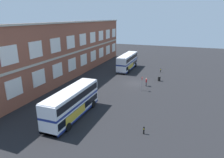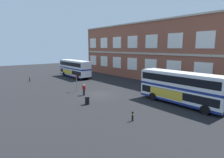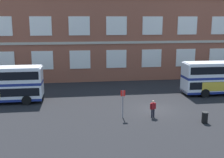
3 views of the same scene
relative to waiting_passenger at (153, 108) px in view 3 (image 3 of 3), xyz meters
name	(u,v)px [view 3 (image 3 of 3)]	position (x,y,z in m)	size (l,w,h in m)	color
ground_plane	(150,104)	(0.95, 4.35, -0.93)	(120.00, 120.00, 0.00)	black
brick_terminal_building	(129,39)	(1.58, 20.33, 5.15)	(53.91, 8.19, 12.46)	brown
waiting_passenger	(153,108)	(0.00, 0.00, 0.00)	(0.64, 0.32, 1.70)	black
bus_stand_flag	(123,101)	(-2.88, 0.31, 0.70)	(0.44, 0.10, 2.70)	slate
station_litter_bin	(205,117)	(4.30, -2.02, -0.41)	(0.60, 0.60, 1.03)	black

